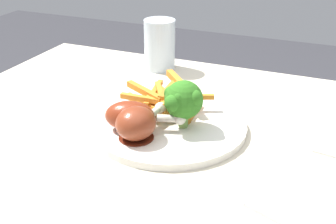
# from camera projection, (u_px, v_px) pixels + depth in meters

# --- Properties ---
(dining_table) EXTENTS (0.92, 0.65, 0.72)m
(dining_table) POSITION_uv_depth(u_px,v_px,m) (183.00, 197.00, 0.76)
(dining_table) COLOR beige
(dining_table) RESTS_ON ground_plane
(dinner_plate) EXTENTS (0.25, 0.25, 0.01)m
(dinner_plate) POSITION_uv_depth(u_px,v_px,m) (168.00, 126.00, 0.70)
(dinner_plate) COLOR white
(dinner_plate) RESTS_ON dining_table
(broccoli_floret_front) EXTENTS (0.07, 0.07, 0.08)m
(broccoli_floret_front) POSITION_uv_depth(u_px,v_px,m) (182.00, 100.00, 0.67)
(broccoli_floret_front) COLOR #84AB52
(broccoli_floret_front) RESTS_ON dinner_plate
(carrot_fries_pile) EXTENTS (0.16, 0.14, 0.04)m
(carrot_fries_pile) POSITION_uv_depth(u_px,v_px,m) (167.00, 98.00, 0.74)
(carrot_fries_pile) COLOR orange
(carrot_fries_pile) RESTS_ON dinner_plate
(chicken_drumstick_near) EXTENTS (0.13, 0.07, 0.05)m
(chicken_drumstick_near) POSITION_uv_depth(u_px,v_px,m) (133.00, 116.00, 0.67)
(chicken_drumstick_near) COLOR #5A1B0E
(chicken_drumstick_near) RESTS_ON dinner_plate
(chicken_drumstick_far) EXTENTS (0.07, 0.11, 0.05)m
(chicken_drumstick_far) POSITION_uv_depth(u_px,v_px,m) (137.00, 123.00, 0.65)
(chicken_drumstick_far) COLOR #591E10
(chicken_drumstick_far) RESTS_ON dinner_plate
(water_glass) EXTENTS (0.07, 0.07, 0.11)m
(water_glass) POSITION_uv_depth(u_px,v_px,m) (160.00, 45.00, 0.94)
(water_glass) COLOR silver
(water_glass) RESTS_ON dining_table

